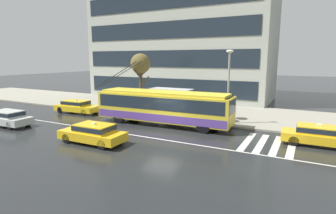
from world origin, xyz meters
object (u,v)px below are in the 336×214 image
pedestrian_walking_past (230,102)px  street_tree_bare (141,65)px  taxi_ahead_of_bus (320,135)px  trolleybus (163,106)px  private_car_oncoming (7,117)px  street_lamp (229,80)px  bus_shelter (172,95)px  pedestrian_at_shelter (175,100)px  taxi_oncoming_near (93,133)px  taxi_queued_behind_bus (77,106)px  pedestrian_approaching_curb (221,103)px

pedestrian_walking_past → street_tree_bare: size_ratio=0.33×
taxi_ahead_of_bus → street_tree_bare: bearing=162.4°
trolleybus → private_car_oncoming: 12.81m
taxi_ahead_of_bus → street_lamp: (-6.67, 2.67, 3.02)m
bus_shelter → pedestrian_at_shelter: (0.57, -0.46, -0.37)m
taxi_oncoming_near → street_tree_bare: bearing=108.4°
taxi_queued_behind_bus → bus_shelter: bus_shelter is taller
taxi_ahead_of_bus → street_tree_bare: 18.16m
bus_shelter → street_lamp: bearing=-7.8°
taxi_oncoming_near → taxi_queued_behind_bus: bearing=141.2°
bus_shelter → pedestrian_at_shelter: 0.82m
private_car_oncoming → taxi_queued_behind_bus: bearing=81.5°
taxi_oncoming_near → bus_shelter: bus_shelter is taller
taxi_ahead_of_bus → street_lamp: bearing=158.1°
taxi_ahead_of_bus → taxi_oncoming_near: (-13.02, -6.21, -0.00)m
private_car_oncoming → pedestrian_at_shelter: (10.93, 8.94, 0.98)m
trolleybus → bus_shelter: trolleybus is taller
pedestrian_approaching_curb → private_car_oncoming: bearing=-149.2°
trolleybus → taxi_ahead_of_bus: trolleybus is taller
private_car_oncoming → street_tree_bare: 13.28m
pedestrian_at_shelter → street_tree_bare: (-5.28, 2.37, 3.08)m
trolleybus → taxi_ahead_of_bus: bearing=-1.7°
street_lamp → pedestrian_walking_past: bearing=97.7°
taxi_queued_behind_bus → pedestrian_at_shelter: 10.26m
pedestrian_at_shelter → pedestrian_approaching_curb: bearing=1.5°
pedestrian_at_shelter → private_car_oncoming: bearing=-140.7°
taxi_queued_behind_bus → pedestrian_walking_past: (14.63, 3.79, 1.00)m
taxi_ahead_of_bus → private_car_oncoming: taxi_ahead_of_bus is taller
trolleybus → bus_shelter: (-0.76, 3.10, 0.51)m
taxi_queued_behind_bus → pedestrian_at_shelter: size_ratio=2.42×
taxi_queued_behind_bus → pedestrian_walking_past: pedestrian_walking_past is taller
taxi_oncoming_near → pedestrian_approaching_curb: size_ratio=2.24×
private_car_oncoming → street_tree_bare: street_tree_bare is taller
private_car_oncoming → pedestrian_walking_past: 18.78m
bus_shelter → pedestrian_approaching_curb: bearing=-4.1°
street_lamp → taxi_queued_behind_bus: bearing=-172.2°
private_car_oncoming → taxi_ahead_of_bus: bearing=14.9°
private_car_oncoming → pedestrian_at_shelter: pedestrian_at_shelter is taller
private_car_oncoming → street_lamp: 18.31m
taxi_oncoming_near → taxi_queued_behind_bus: (-8.51, 6.84, 0.00)m
taxi_queued_behind_bus → pedestrian_approaching_curb: 14.45m
taxi_queued_behind_bus → pedestrian_approaching_curb: bearing=9.8°
taxi_queued_behind_bus → street_tree_bare: bearing=45.3°
bus_shelter → pedestrian_approaching_curb: 4.86m
trolleybus → pedestrian_at_shelter: size_ratio=6.44×
taxi_oncoming_near → private_car_oncoming: taxi_oncoming_near is taller
street_lamp → street_tree_bare: (-10.21, 2.67, 1.04)m
private_car_oncoming → bus_shelter: size_ratio=1.16×
trolleybus → pedestrian_at_shelter: trolleybus is taller
bus_shelter → taxi_ahead_of_bus: bearing=-15.7°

